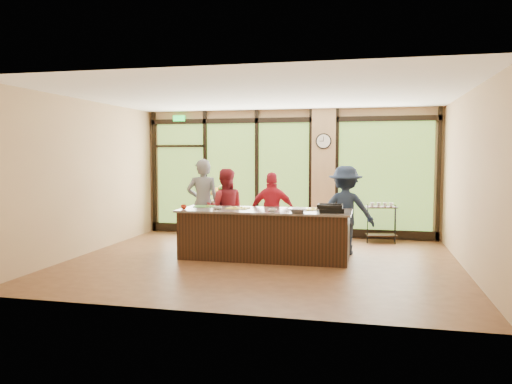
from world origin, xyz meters
The scene contains 25 objects.
floor centered at (0.00, 0.00, 0.00)m, with size 7.00×7.00×0.00m, color #54331D.
ceiling centered at (0.00, 0.00, 3.00)m, with size 7.00×7.00×0.00m, color white.
back_wall centered at (0.00, 3.00, 1.50)m, with size 7.00×7.00×0.00m, color tan.
left_wall centered at (-3.50, 0.00, 1.50)m, with size 6.00×6.00×0.00m, color tan.
right_wall centered at (3.50, 0.00, 1.50)m, with size 6.00×6.00×0.00m, color tan.
window_wall centered at (0.16, 2.95, 1.39)m, with size 6.90×0.12×3.00m.
island_base centered at (0.00, 0.30, 0.44)m, with size 3.10×1.00×0.88m, color black.
countertop centered at (0.00, 0.30, 0.90)m, with size 3.20×1.10×0.04m, color #71655E.
wall_clock centered at (0.85, 2.87, 2.25)m, with size 0.36×0.04×0.36m.
cook_left centered at (-1.45, 1.01, 0.93)m, with size 0.68×0.44×1.86m, color slate.
cook_midleft centered at (-0.99, 1.04, 0.83)m, with size 0.81×0.63×1.66m, color maroon.
cook_midright centered at (0.01, 1.00, 0.80)m, with size 0.93×0.39×1.59m, color #B11B2B.
cook_right centered at (1.45, 1.05, 0.86)m, with size 1.11×0.64×1.72m, color #1A243A.
roasting_pan centered at (1.23, 0.10, 0.96)m, with size 0.43×0.34×0.08m, color black.
mixing_bowl centered at (0.67, -0.06, 0.96)m, with size 0.33×0.33×0.08m, color silver.
cutting_board_left centered at (-1.27, 0.56, 0.93)m, with size 0.41×0.31×0.01m, color #479435.
cutting_board_center centered at (-0.54, 0.39, 0.93)m, with size 0.41×0.30×0.01m, color gold.
cutting_board_right centered at (0.89, 0.52, 0.93)m, with size 0.45×0.34×0.01m, color gold.
prep_bowl_near centered at (-0.87, 0.17, 0.95)m, with size 0.16×0.16×0.05m, color silver.
prep_bowl_mid centered at (0.20, 0.02, 0.94)m, with size 0.15×0.15×0.05m, color silver.
prep_bowl_far centered at (0.54, 0.39, 0.93)m, with size 0.12×0.12×0.03m, color silver.
red_ramekin centered at (-1.50, 0.04, 0.96)m, with size 0.11×0.11×0.08m, color #A82210.
flower_stand centered at (-1.49, 2.08, 0.38)m, with size 0.38×0.38×0.75m, color black.
flower_vase centered at (-1.49, 2.08, 0.88)m, with size 0.26×0.26×0.27m, color olive.
bar_cart centered at (2.17, 2.53, 0.53)m, with size 0.71×0.49×0.89m.
Camera 1 is at (1.89, -8.74, 1.95)m, focal length 35.00 mm.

